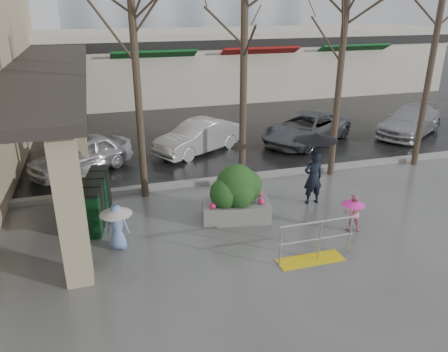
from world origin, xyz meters
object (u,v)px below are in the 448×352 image
child_blue (117,222)px  car_a (81,155)px  tree_mideast (344,29)px  car_d (410,121)px  news_boxes (96,200)px  planter (236,194)px  tree_east (441,11)px  woman (315,161)px  car_b (199,137)px  car_c (306,128)px  child_pink (353,210)px  handrail (314,246)px  tree_midwest (245,18)px  tree_west (133,25)px

child_blue → car_a: 5.76m
tree_mideast → car_d: (5.86, 3.36, -4.23)m
news_boxes → planter: bearing=-5.5°
tree_east → woman: (-5.24, -1.95, -4.02)m
car_b → car_c: (4.72, -0.04, 0.00)m
tree_mideast → child_pink: bearing=-111.7°
handrail → tree_midwest: size_ratio=0.27×
tree_west → car_d: 13.56m
handrail → car_a: 9.19m
tree_east → child_blue: bearing=-165.0°
handrail → tree_west: 7.52m
tree_west → car_c: tree_west is taller
car_a → tree_west: bearing=3.8°
child_pink → car_b: (-2.40, 7.43, 0.04)m
tree_mideast → child_blue: 9.06m
car_c → car_d: (5.03, -0.26, 0.00)m
handrail → tree_west: (-3.36, 4.80, 4.71)m
handrail → tree_west: tree_west is taller
tree_mideast → child_blue: tree_mideast is taller
car_d → child_blue: bearing=-97.7°
tree_east → car_a: tree_east is taller
planter → tree_mideast: bearing=28.4°
news_boxes → car_c: size_ratio=0.50×
child_pink → car_a: bearing=-33.3°
car_a → car_d: 14.27m
tree_midwest → car_d: 10.79m
tree_midwest → news_boxes: bearing=-164.7°
car_c → news_boxes: bearing=-91.6°
woman → child_blue: woman is taller
tree_east → news_boxes: bearing=-173.6°
car_a → car_c: same height
tree_midwest → car_a: 7.39m
tree_midwest → child_pink: 6.24m
car_a → tree_east: bearing=46.0°
tree_west → tree_midwest: bearing=0.0°
tree_east → planter: bearing=-163.5°
news_boxes → car_b: 6.39m
car_d → car_a: bearing=-120.5°
child_pink → child_blue: size_ratio=0.88×
tree_mideast → car_d: 7.97m
tree_midwest → planter: tree_midwest is taller
woman → car_c: woman is taller
car_b → child_blue: bearing=-58.3°
woman → car_b: 6.06m
child_pink → tree_midwest: bearing=-54.5°
planter → news_boxes: (-3.72, 1.02, -0.15)m
car_b → woman: bearing=-8.7°
child_pink → news_boxes: 6.92m
tree_midwest → child_blue: size_ratio=6.01×
car_b → news_boxes: bearing=-69.1°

